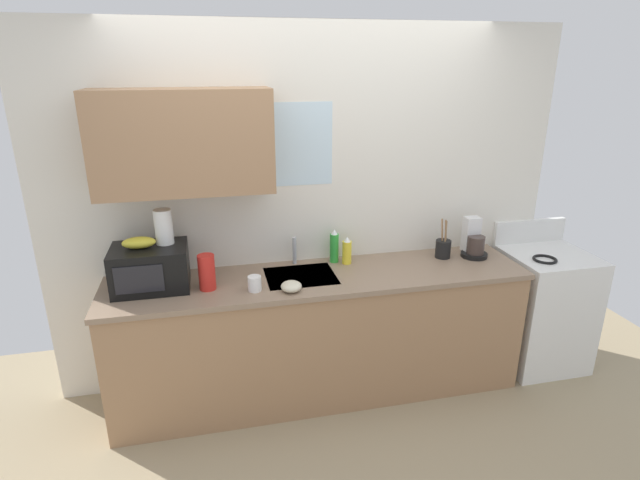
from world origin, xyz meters
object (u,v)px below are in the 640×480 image
Objects in this scene: microwave at (150,268)px; utensil_crock at (443,248)px; dish_soap_bottle_yellow at (347,251)px; small_bowl at (291,286)px; cereal_canister at (207,272)px; banana_bunch at (139,243)px; mug_white at (255,283)px; dish_soap_bottle_green at (334,247)px; paper_towel_roll at (164,227)px; stove_range at (541,307)px; coffee_maker at (473,242)px.

utensil_crock is (2.02, 0.07, -0.06)m from microwave.
dish_soap_bottle_yellow is 0.59m from small_bowl.
dish_soap_bottle_yellow is at bearing 12.57° from cereal_canister.
utensil_crock reaches higher than microwave.
banana_bunch is 2.11× the size of mug_white.
dish_soap_bottle_yellow is 0.67× the size of utensil_crock.
dish_soap_bottle_green is 0.82× the size of utensil_crock.
mug_white is 0.32× the size of utensil_crock.
paper_towel_roll is at bearing -174.21° from dish_soap_bottle_green.
stove_range is at bearing -2.03° from paper_towel_roll.
dish_soap_bottle_green is 0.10m from dish_soap_bottle_yellow.
mug_white is at bearing -169.42° from utensil_crock.
dish_soap_bottle_green is (-1.02, 0.11, 0.01)m from coffee_maker.
utensil_crock is at bearing 2.03° from microwave.
coffee_maker is 1.24× the size of cereal_canister.
paper_towel_roll is 2.32× the size of mug_white.
stove_range is 3.86× the size of coffee_maker.
microwave is at bearing 163.87° from cereal_canister.
banana_bunch reaches higher than stove_range.
mug_white is (0.67, -0.19, -0.26)m from banana_bunch.
dish_soap_bottle_green is at bearing 5.79° from paper_towel_roll.
cereal_canister is at bearing -163.39° from dish_soap_bottle_green.
coffee_maker is 1.03m from dish_soap_bottle_green.
microwave is at bearing -172.31° from dish_soap_bottle_green.
banana_bunch is at bearing -172.67° from dish_soap_bottle_green.
coffee_maker reaches higher than dish_soap_bottle_green.
microwave is at bearing -1.80° from banana_bunch.
banana_bunch reaches higher than mug_white.
coffee_maker is 0.94m from dish_soap_bottle_yellow.
stove_range is 1.62m from dish_soap_bottle_yellow.
coffee_maker is at bearing 0.22° from paper_towel_roll.
microwave is 1.64× the size of coffee_maker.
paper_towel_roll reaches higher than cereal_canister.
mug_white is 1.42m from utensil_crock.
cereal_canister is (0.34, -0.10, -0.02)m from microwave.
utensil_crock reaches higher than coffee_maker.
small_bowl is at bearing -141.56° from dish_soap_bottle_yellow.
cereal_canister is at bearing -175.25° from coffee_maker.
dish_soap_bottle_green is at bearing 148.46° from dish_soap_bottle_yellow.
banana_bunch is 2.30m from coffee_maker.
dish_soap_bottle_yellow is at bearing 5.10° from microwave.
cereal_canister is at bearing -178.77° from stove_range.
paper_towel_roll is at bearing 155.41° from mug_white.
dish_soap_bottle_yellow is (1.35, 0.11, -0.21)m from banana_bunch.
mug_white is at bearing 164.74° from small_bowl.
dish_soap_bottle_yellow is at bearing 173.94° from stove_range.
dish_soap_bottle_green is 1.07× the size of cereal_canister.
stove_range is 2.97m from banana_bunch.
paper_towel_roll is 0.75× the size of utensil_crock.
coffee_maker is 2.15× the size of small_bowl.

